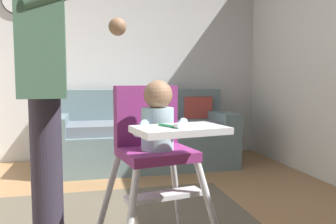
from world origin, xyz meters
name	(u,v)px	position (x,y,z in m)	size (l,w,h in m)	color
wall_far	(97,56)	(0.00, 2.47, 1.27)	(4.95, 0.06, 2.54)	silver
couch	(143,136)	(0.48, 1.95, 0.33)	(2.03, 0.86, 0.86)	slate
high_chair	(156,136)	(0.23, -0.12, 0.67)	(0.70, 0.80, 0.97)	white
adult_standing	(46,82)	(-0.31, -0.14, 0.96)	(0.53, 0.49, 1.69)	#332D3C
wall_clock	(17,0)	(-0.90, 2.43, 1.89)	(0.34, 0.04, 0.34)	white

